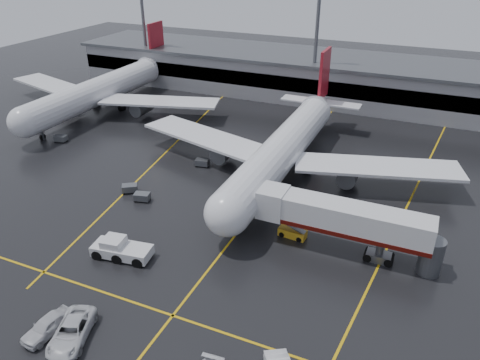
% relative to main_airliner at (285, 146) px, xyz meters
% --- Properties ---
extents(ground, '(220.00, 220.00, 0.00)m').
position_rel_main_airliner_xyz_m(ground, '(0.00, -9.70, -4.21)').
color(ground, black).
rests_on(ground, ground).
extents(apron_line_centre, '(0.25, 90.00, 0.02)m').
position_rel_main_airliner_xyz_m(apron_line_centre, '(0.00, -9.70, -4.20)').
color(apron_line_centre, gold).
rests_on(apron_line_centre, ground).
extents(apron_line_stop, '(60.00, 0.25, 0.02)m').
position_rel_main_airliner_xyz_m(apron_line_stop, '(0.00, -31.70, -4.20)').
color(apron_line_stop, gold).
rests_on(apron_line_stop, ground).
extents(apron_line_left, '(9.99, 69.35, 0.02)m').
position_rel_main_airliner_xyz_m(apron_line_left, '(-20.00, 0.30, -4.20)').
color(apron_line_left, gold).
rests_on(apron_line_left, ground).
extents(apron_line_right, '(7.57, 69.64, 0.02)m').
position_rel_main_airliner_xyz_m(apron_line_right, '(18.00, 0.30, -4.20)').
color(apron_line_right, gold).
rests_on(apron_line_right, ground).
extents(terminal, '(122.00, 19.00, 8.60)m').
position_rel_main_airliner_xyz_m(terminal, '(0.00, 38.23, 0.11)').
color(terminal, gray).
rests_on(terminal, ground).
extents(light_mast_left, '(3.00, 1.20, 25.45)m').
position_rel_main_airliner_xyz_m(light_mast_left, '(-45.00, 32.30, 10.27)').
color(light_mast_left, '#595B60').
rests_on(light_mast_left, ground).
extents(light_mast_mid, '(3.00, 1.20, 25.45)m').
position_rel_main_airliner_xyz_m(light_mast_mid, '(-5.00, 32.30, 10.27)').
color(light_mast_mid, '#595B60').
rests_on(light_mast_mid, ground).
extents(main_airliner, '(48.80, 45.60, 14.10)m').
position_rel_main_airliner_xyz_m(main_airliner, '(0.00, 0.00, 0.00)').
color(main_airliner, silver).
rests_on(main_airliner, ground).
extents(second_airliner, '(48.80, 45.60, 14.10)m').
position_rel_main_airliner_xyz_m(second_airliner, '(-42.00, 12.00, 0.00)').
color(second_airliner, silver).
rests_on(second_airliner, ground).
extents(jet_bridge, '(19.90, 3.40, 6.05)m').
position_rel_main_airliner_xyz_m(jet_bridge, '(11.87, -15.70, -0.28)').
color(jet_bridge, silver).
rests_on(jet_bridge, ground).
extents(pushback_tractor, '(6.74, 3.57, 2.30)m').
position_rel_main_airliner_xyz_m(pushback_tractor, '(-9.74, -26.25, -3.29)').
color(pushback_tractor, silver).
rests_on(pushback_tractor, ground).
extents(belt_loader, '(3.32, 1.75, 2.03)m').
position_rel_main_airliner_xyz_m(belt_loader, '(6.15, -15.16, -3.71)').
color(belt_loader, gold).
rests_on(belt_loader, ground).
extents(service_van_a, '(4.63, 6.56, 1.66)m').
position_rel_main_airliner_xyz_m(service_van_a, '(-6.48, -37.52, -3.38)').
color(service_van_a, silver).
rests_on(service_van_a, ground).
extents(service_van_d, '(2.48, 4.95, 1.62)m').
position_rel_main_airliner_xyz_m(service_van_d, '(-8.92, -37.84, -3.40)').
color(service_van_d, silver).
rests_on(service_van_d, ground).
extents(baggage_cart_a, '(2.26, 1.75, 1.12)m').
position_rel_main_airliner_xyz_m(baggage_cart_a, '(-14.49, -15.28, -3.58)').
color(baggage_cart_a, '#595B60').
rests_on(baggage_cart_a, ground).
extents(baggage_cart_b, '(2.39, 2.18, 1.12)m').
position_rel_main_airliner_xyz_m(baggage_cart_b, '(-17.35, -14.01, -3.58)').
color(baggage_cart_b, '#595B60').
rests_on(baggage_cart_b, ground).
extents(baggage_cart_c, '(2.21, 1.65, 1.12)m').
position_rel_main_airliner_xyz_m(baggage_cart_c, '(-12.09, -2.91, -3.58)').
color(baggage_cart_c, '#595B60').
rests_on(baggage_cart_c, ground).
extents(baggage_cart_d, '(2.33, 1.93, 1.12)m').
position_rel_main_airliner_xyz_m(baggage_cart_d, '(-46.87, -0.95, -3.58)').
color(baggage_cart_d, '#595B60').
rests_on(baggage_cart_d, ground).
extents(baggage_cart_e, '(2.23, 1.70, 1.12)m').
position_rel_main_airliner_xyz_m(baggage_cart_e, '(-38.46, -4.19, -3.58)').
color(baggage_cart_e, '#595B60').
rests_on(baggage_cart_e, ground).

